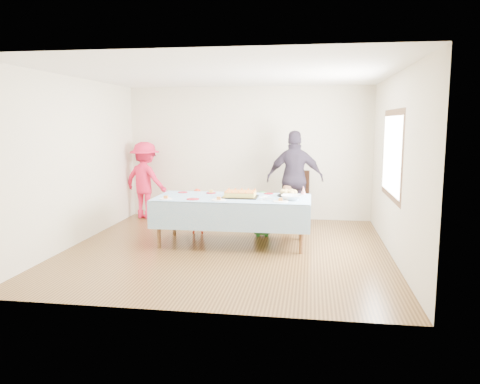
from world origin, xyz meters
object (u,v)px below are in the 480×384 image
object	(u,v)px
party_table	(233,200)
dining_chair	(297,193)
adult_left	(145,180)
birthday_cake	(240,194)

from	to	relation	value
party_table	dining_chair	world-z (taller)	dining_chair
party_table	adult_left	size ratio (longest dim) A/B	1.58
dining_chair	adult_left	size ratio (longest dim) A/B	0.65
birthday_cake	dining_chair	bearing A→B (deg)	66.66
dining_chair	party_table	bearing A→B (deg)	-98.47
birthday_cake	dining_chair	xyz separation A→B (m)	(0.85, 1.96, -0.25)
party_table	adult_left	distance (m)	2.80
dining_chair	adult_left	world-z (taller)	adult_left
party_table	dining_chair	xyz separation A→B (m)	(0.97, 1.96, -0.15)
birthday_cake	adult_left	size ratio (longest dim) A/B	0.35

